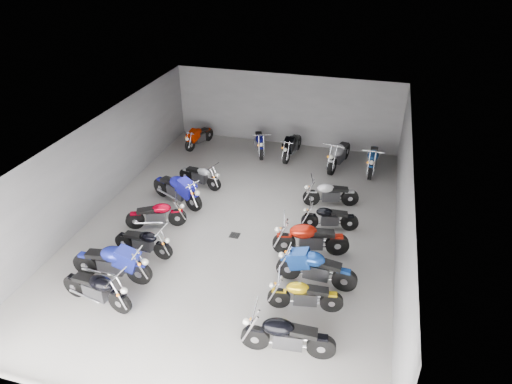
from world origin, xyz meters
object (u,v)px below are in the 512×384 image
Objects in this scene: motorcycle_left_b at (112,263)px; motorcycle_right_f at (330,194)px; drain_grate at (235,235)px; motorcycle_back_d at (292,146)px; motorcycle_left_f at (200,176)px; motorcycle_right_d at (310,239)px; motorcycle_right_a at (287,336)px; motorcycle_back_f at (373,159)px; motorcycle_back_a at (199,136)px; motorcycle_left_a at (97,289)px; motorcycle_back_e at (339,154)px; motorcycle_right_b at (304,295)px; motorcycle_back_c at (259,142)px; motorcycle_left_c at (144,242)px; motorcycle_left_d at (157,214)px; motorcycle_left_e at (177,189)px; motorcycle_right_c at (315,268)px; motorcycle_right_e at (329,218)px.

motorcycle_left_b reaches higher than motorcycle_right_f.
motorcycle_back_d is at bearing 84.66° from drain_grate.
motorcycle_left_f is 5.58m from motorcycle_right_d.
motorcycle_right_d is at bearing -3.69° from motorcycle_right_a.
motorcycle_back_a is at bearing -0.91° from motorcycle_back_f.
motorcycle_right_a is 1.14× the size of motorcycle_right_f.
motorcycle_left_b is 1.07× the size of motorcycle_right_a.
motorcycle_left_a is 1.01× the size of motorcycle_back_d.
motorcycle_back_f is at bearing -167.26° from motorcycle_back_e.
motorcycle_right_b is 0.98× the size of motorcycle_back_c.
motorcycle_left_a is at bearing -0.98° from motorcycle_left_c.
motorcycle_back_e reaches higher than motorcycle_left_d.
motorcycle_back_c is at bearing -176.31° from motorcycle_left_e.
motorcycle_left_b is 1.27× the size of motorcycle_left_d.
drain_grate is 0.14× the size of motorcycle_right_c.
motorcycle_back_e is at bearing -13.90° from motorcycle_right_f.
motorcycle_left_c is 5.90m from motorcycle_right_e.
motorcycle_right_f is 0.88× the size of motorcycle_back_f.
motorcycle_left_a is 8.36m from motorcycle_right_f.
motorcycle_back_f is at bearing -13.56° from motorcycle_right_a.
motorcycle_right_e is at bearing 88.15° from motorcycle_left_f.
motorcycle_left_a is 0.91× the size of motorcycle_left_b.
drain_grate is 0.17× the size of motorcycle_left_f.
motorcycle_left_d is at bearing 61.66° from motorcycle_back_e.
motorcycle_left_c is 5.50m from motorcycle_right_a.
motorcycle_back_a is 0.82× the size of motorcycle_back_e.
motorcycle_left_b is at bearing 11.10° from motorcycle_left_f.
motorcycle_right_d is (4.71, -3.00, 0.10)m from motorcycle_left_f.
motorcycle_back_d is at bearing 15.94° from motorcycle_right_f.
motorcycle_left_c is (0.17, 2.23, -0.06)m from motorcycle_left_a.
motorcycle_back_a is 2.80m from motorcycle_back_c.
motorcycle_back_d is 2.09m from motorcycle_back_e.
motorcycle_back_c is (-3.55, 3.54, 0.02)m from motorcycle_right_f.
motorcycle_back_d is 0.93× the size of motorcycle_back_e.
motorcycle_left_c reaches higher than motorcycle_right_e.
motorcycle_left_b reaches higher than motorcycle_back_e.
motorcycle_left_b reaches higher than motorcycle_left_c.
motorcycle_left_e is at bearing 53.37° from motorcycle_back_e.
motorcycle_left_e reaches higher than motorcycle_right_c.
motorcycle_right_c is 1.34m from motorcycle_right_d.
motorcycle_back_c is 3.52m from motorcycle_back_e.
motorcycle_back_f is (1.29, 3.10, 0.06)m from motorcycle_right_f.
motorcycle_left_b is at bearing 106.19° from motorcycle_right_c.
motorcycle_right_e is (0.02, 2.75, -0.10)m from motorcycle_right_c.
motorcycle_left_c is at bearing 93.53° from motorcycle_right_c.
drain_grate is 0.14× the size of motorcycle_left_e.
motorcycle_left_c is 1.01× the size of motorcycle_back_a.
motorcycle_right_a is at bearing 168.49° from motorcycle_right_d.
motorcycle_left_b is 1.07× the size of motorcycle_left_e.
motorcycle_back_f reaches higher than motorcycle_left_a.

